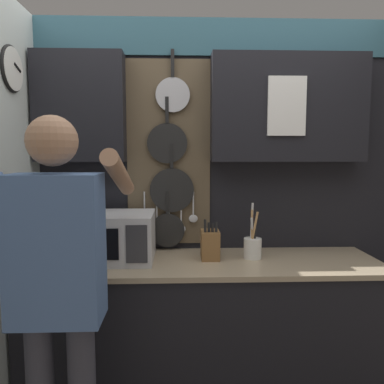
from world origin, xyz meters
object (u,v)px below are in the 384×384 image
(knife_block, at_px, (210,244))
(microwave, at_px, (109,237))
(person, at_px, (58,278))
(utensil_crock, at_px, (253,246))

(knife_block, bearing_deg, microwave, -179.92)
(person, bearing_deg, utensil_crock, 33.68)
(utensil_crock, bearing_deg, microwave, -179.86)
(knife_block, xyz_separation_m, person, (-0.71, -0.64, 0.02))
(microwave, xyz_separation_m, person, (-0.10, -0.64, -0.03))
(knife_block, relative_size, person, 0.14)
(microwave, distance_m, utensil_crock, 0.87)
(microwave, height_order, person, person)
(microwave, xyz_separation_m, utensil_crock, (0.87, 0.00, -0.07))
(microwave, bearing_deg, person, -98.76)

